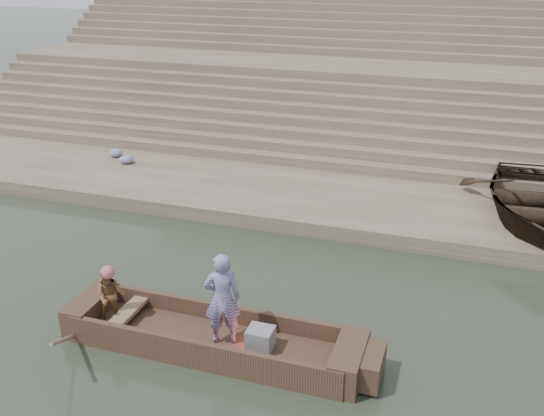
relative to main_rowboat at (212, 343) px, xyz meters
The scene contains 12 objects.
ground 1.95m from the main_rowboat, 28.18° to the right, with size 120.00×120.00×0.00m, color #262F23.
lower_landing 7.29m from the main_rowboat, 76.37° to the left, with size 32.00×4.00×0.40m, color gray.
mid_landing 14.74m from the main_rowboat, 83.29° to the left, with size 32.00×3.00×2.80m, color gray.
upper_landing 21.79m from the main_rowboat, 85.45° to the left, with size 32.00×3.00×5.20m, color gray.
ghat_steps 16.45m from the main_rowboat, 83.98° to the left, with size 32.00×11.00×5.20m.
main_rowboat is the anchor object (origin of this frame).
rowboat_trim 0.28m from the main_rowboat, ahead, with size 6.04×2.63×1.80m.
standing_man 1.03m from the main_rowboat, ahead, with size 0.65×0.42×1.77m, color navy.
rowing_man 2.11m from the main_rowboat, behind, with size 0.55×0.43×1.13m, color #256F2B.
television 0.99m from the main_rowboat, ahead, with size 0.46×0.42×0.40m.
beached_rowboat 9.34m from the main_rowboat, 51.14° to the left, with size 3.58×5.02×1.04m, color #2D2116.
cloth_bundles 8.09m from the main_rowboat, 72.06° to the left, with size 17.05×1.90×0.26m.
Camera 1 is at (2.29, -7.56, 6.78)m, focal length 40.16 mm.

